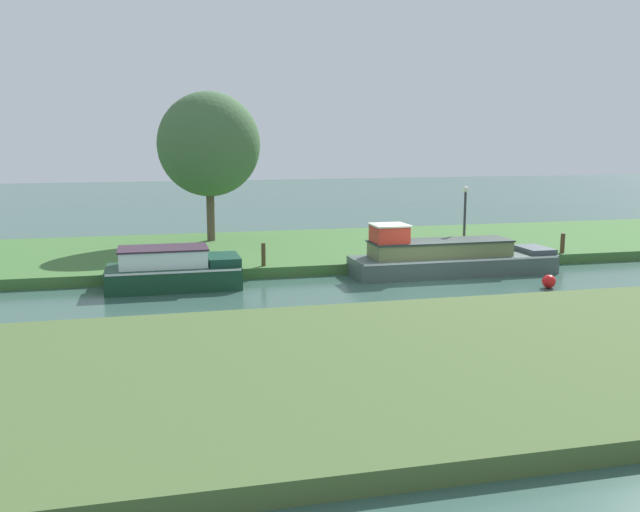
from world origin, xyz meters
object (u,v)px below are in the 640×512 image
(slate_barge, at_px, (447,258))
(channel_buoy, at_px, (549,281))
(forest_narrowboat, at_px, (173,270))
(lamp_post, at_px, (465,212))
(mooring_post_far, at_px, (263,255))
(willow_tree_left, at_px, (209,145))
(mooring_post_near, at_px, (563,243))

(slate_barge, xyz_separation_m, channel_buoy, (2.40, -3.12, -0.40))
(slate_barge, height_order, forest_narrowboat, slate_barge)
(slate_barge, bearing_deg, lamp_post, 49.45)
(mooring_post_far, bearing_deg, willow_tree_left, 100.98)
(slate_barge, height_order, channel_buoy, slate_barge)
(mooring_post_near, height_order, channel_buoy, mooring_post_near)
(willow_tree_left, height_order, mooring_post_far, willow_tree_left)
(slate_barge, distance_m, channel_buoy, 3.96)
(slate_barge, bearing_deg, mooring_post_near, 11.99)
(willow_tree_left, relative_size, mooring_post_near, 8.37)
(slate_barge, bearing_deg, mooring_post_far, 170.02)
(lamp_post, xyz_separation_m, channel_buoy, (0.92, -4.85, -1.93))
(willow_tree_left, distance_m, mooring_post_far, 8.00)
(willow_tree_left, bearing_deg, forest_narrowboat, -104.06)
(mooring_post_near, bearing_deg, mooring_post_far, 180.00)
(willow_tree_left, height_order, lamp_post, willow_tree_left)
(channel_buoy, bearing_deg, slate_barge, 127.55)
(slate_barge, bearing_deg, channel_buoy, -52.45)
(mooring_post_far, bearing_deg, mooring_post_near, 0.00)
(mooring_post_far, relative_size, channel_buoy, 1.85)
(mooring_post_far, bearing_deg, forest_narrowboat, -160.17)
(mooring_post_near, bearing_deg, willow_tree_left, 153.72)
(forest_narrowboat, bearing_deg, mooring_post_far, 19.83)
(forest_narrowboat, bearing_deg, mooring_post_near, 4.34)
(mooring_post_far, height_order, channel_buoy, mooring_post_far)
(forest_narrowboat, height_order, mooring_post_near, forest_narrowboat)
(slate_barge, height_order, mooring_post_near, slate_barge)
(slate_barge, distance_m, willow_tree_left, 12.17)
(lamp_post, height_order, mooring_post_near, lamp_post)
(slate_barge, xyz_separation_m, mooring_post_far, (-6.83, 1.20, 0.20))
(forest_narrowboat, xyz_separation_m, lamp_post, (11.65, 1.73, 1.54))
(slate_barge, distance_m, forest_narrowboat, 10.17)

